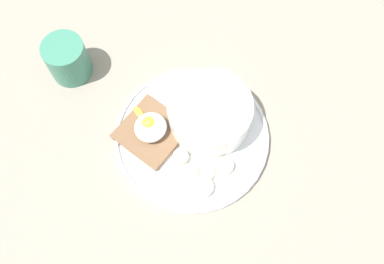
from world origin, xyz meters
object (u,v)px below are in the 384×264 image
at_px(banana_slice_left, 205,173).
at_px(poached_egg, 150,127).
at_px(coffee_mug, 67,59).
at_px(toast_slice, 151,132).
at_px(banana_slice_inner, 181,157).
at_px(oatmeal_bowl, 211,115).
at_px(banana_slice_front, 188,175).
at_px(banana_slice_back, 202,187).
at_px(banana_slice_right, 224,166).

bearing_deg(banana_slice_left, poached_egg, -82.90).
bearing_deg(poached_egg, coffee_mug, -84.52).
distance_m(toast_slice, banana_slice_inner, 0.07).
bearing_deg(toast_slice, banana_slice_left, 97.26).
height_order(banana_slice_left, banana_slice_inner, banana_slice_inner).
relative_size(toast_slice, banana_slice_left, 2.63).
height_order(oatmeal_bowl, toast_slice, oatmeal_bowl).
bearing_deg(banana_slice_inner, toast_slice, -86.29).
height_order(banana_slice_inner, coffee_mug, coffee_mug).
xyz_separation_m(oatmeal_bowl, banana_slice_left, (0.07, 0.06, -0.03)).
distance_m(oatmeal_bowl, banana_slice_front, 0.11).
height_order(banana_slice_left, coffee_mug, coffee_mug).
relative_size(banana_slice_front, banana_slice_back, 1.00).
relative_size(banana_slice_front, banana_slice_left, 1.10).
xyz_separation_m(oatmeal_bowl, coffee_mug, (0.11, -0.26, -0.00)).
height_order(banana_slice_left, banana_slice_back, banana_slice_back).
relative_size(toast_slice, poached_egg, 1.42).
bearing_deg(toast_slice, banana_slice_back, 87.29).
xyz_separation_m(banana_slice_front, banana_slice_left, (-0.02, 0.02, -0.00)).
relative_size(poached_egg, banana_slice_front, 1.69).
height_order(banana_slice_front, banana_slice_left, banana_slice_front).
bearing_deg(banana_slice_front, poached_egg, -94.39).
bearing_deg(oatmeal_bowl, toast_slice, -32.73).
distance_m(poached_egg, banana_slice_left, 0.12).
xyz_separation_m(banana_slice_left, coffee_mug, (0.03, -0.32, 0.03)).
distance_m(banana_slice_front, banana_slice_inner, 0.03).
distance_m(banana_slice_left, coffee_mug, 0.32).
distance_m(toast_slice, banana_slice_back, 0.13).
distance_m(banana_slice_left, banana_slice_inner, 0.05).
xyz_separation_m(banana_slice_back, banana_slice_right, (-0.05, -0.00, -0.00)).
relative_size(toast_slice, banana_slice_back, 2.40).
relative_size(poached_egg, banana_slice_left, 1.85).
xyz_separation_m(poached_egg, banana_slice_inner, (-0.00, 0.07, -0.02)).
xyz_separation_m(banana_slice_front, coffee_mug, (0.01, -0.31, 0.02)).
height_order(poached_egg, banana_slice_back, poached_egg).
bearing_deg(oatmeal_bowl, banana_slice_left, 38.94).
bearing_deg(banana_slice_back, oatmeal_bowl, -141.68).
height_order(toast_slice, banana_slice_inner, banana_slice_inner).
xyz_separation_m(poached_egg, banana_slice_right, (-0.05, 0.13, -0.02)).
height_order(oatmeal_bowl, banana_slice_inner, oatmeal_bowl).
relative_size(oatmeal_bowl, banana_slice_right, 3.48).
bearing_deg(banana_slice_back, coffee_mug, -87.79).
xyz_separation_m(poached_egg, banana_slice_front, (0.01, 0.10, -0.02)).
xyz_separation_m(banana_slice_right, coffee_mug, (0.06, -0.34, 0.02)).
height_order(toast_slice, poached_egg, poached_egg).
bearing_deg(toast_slice, oatmeal_bowl, 147.27).
distance_m(banana_slice_front, coffee_mug, 0.31).
bearing_deg(banana_slice_right, banana_slice_inner, -56.83).
relative_size(toast_slice, banana_slice_inner, 3.12).
bearing_deg(banana_slice_front, banana_slice_inner, -110.99).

